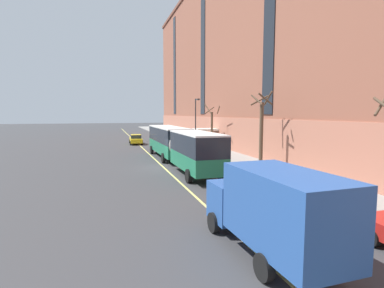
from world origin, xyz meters
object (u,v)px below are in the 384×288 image
city_bus (178,143)px  parked_car_red_0 (179,142)px  fire_hydrant (198,146)px  parked_car_navy_6 (167,137)px  box_truck (273,208)px  parked_car_red_3 (280,180)px  street_tree_far_uptown (212,127)px  street_lamp (196,118)px  parked_car_white_2 (160,135)px  taxi_cab (136,139)px  street_tree_mid_block (261,128)px  parked_car_champagne_1 (192,147)px

city_bus → parked_car_red_0: 13.92m
city_bus → fire_hydrant: 11.75m
parked_car_navy_6 → box_truck: bearing=-96.6°
parked_car_red_3 → fire_hydrant: (1.67, 22.61, -0.29)m
parked_car_navy_6 → fire_hydrant: bearing=-81.9°
street_tree_far_uptown → fire_hydrant: 3.56m
street_lamp → parked_car_red_3: bearing=-94.3°
parked_car_white_2 → fire_hydrant: parked_car_white_2 is taller
parked_car_white_2 → parked_car_red_0: bearing=-90.7°
parked_car_red_0 → street_tree_far_uptown: street_tree_far_uptown is taller
parked_car_navy_6 → street_tree_far_uptown: street_tree_far_uptown is taller
city_bus → box_truck: size_ratio=2.96×
city_bus → taxi_cab: city_bus is taller
city_bus → street_tree_mid_block: 8.12m
box_truck → street_tree_far_uptown: size_ratio=1.10×
street_tree_far_uptown → street_tree_mid_block: bearing=-90.0°
city_bus → street_tree_mid_block: size_ratio=2.90×
street_tree_far_uptown → street_lamp: street_lamp is taller
box_truck → fire_hydrant: box_truck is taller
taxi_cab → street_tree_mid_block: size_ratio=0.68×
parked_car_red_3 → taxi_cab: (-5.67, 32.45, 0.00)m
city_bus → parked_car_red_0: bearing=75.6°
parked_car_red_0 → street_lamp: street_lamp is taller
parked_car_white_2 → street_lamp: bearing=-84.7°
parked_car_navy_6 → taxi_cab: (-5.58, -2.54, 0.00)m
parked_car_champagne_1 → street_tree_mid_block: size_ratio=0.69×
taxi_cab → fire_hydrant: taxi_cab is taller
street_tree_mid_block → street_tree_far_uptown: street_tree_mid_block is taller
parked_car_white_2 → box_truck: (-5.03, -49.50, 0.97)m
parked_car_red_3 → box_truck: box_truck is taller
parked_car_navy_6 → street_tree_mid_block: size_ratio=0.67×
parked_car_red_3 → street_lamp: street_lamp is taller
parked_car_white_2 → parked_car_red_3: size_ratio=1.01×
box_truck → street_tree_mid_block: bearing=62.2°
street_lamp → street_tree_far_uptown: bearing=-68.7°
parked_car_red_0 → box_truck: (-4.83, -32.99, 0.97)m
fire_hydrant → taxi_cab: bearing=126.8°
parked_car_navy_6 → taxi_cab: 6.14m
city_bus → parked_car_white_2: (3.66, 29.93, -1.24)m
street_tree_mid_block → street_lamp: size_ratio=0.99×
parked_car_red_0 → parked_car_champagne_1: bearing=-89.8°
parked_car_red_0 → box_truck: bearing=-98.3°
parked_car_red_3 → parked_car_navy_6: 34.99m
parked_car_red_0 → parked_car_white_2: size_ratio=1.00×
parked_car_white_2 → taxi_cab: size_ratio=1.02×
taxi_cab → parked_car_champagne_1: bearing=-67.1°
parked_car_champagne_1 → parked_car_white_2: size_ratio=0.99×
box_truck → fire_hydrant: bearing=77.5°
city_bus → fire_hydrant: (5.28, 10.39, -1.53)m
city_bus → street_tree_far_uptown: size_ratio=3.25×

